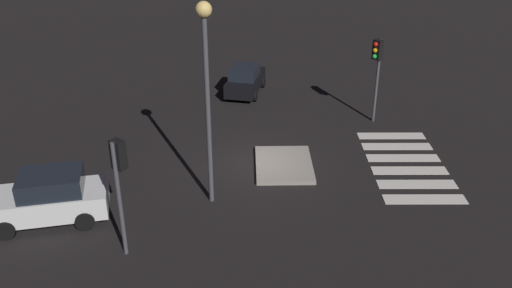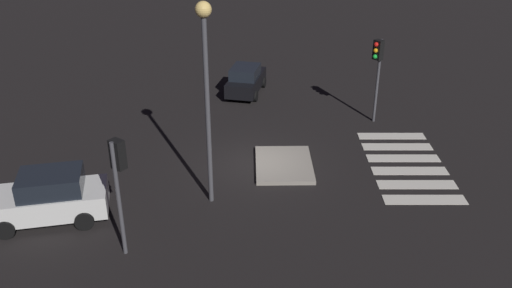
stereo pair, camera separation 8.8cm
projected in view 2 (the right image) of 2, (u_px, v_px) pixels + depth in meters
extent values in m
plane|color=black|center=(256.00, 165.00, 23.56)|extent=(80.00, 80.00, 0.00)
cube|color=gray|center=(284.00, 165.00, 23.37)|extent=(3.27, 2.47, 0.18)
cube|color=silver|center=(47.00, 202.00, 19.47)|extent=(2.67, 4.54, 0.87)
cube|color=black|center=(51.00, 182.00, 19.17)|extent=(2.08, 2.48, 0.71)
cylinder|color=black|center=(5.00, 230.00, 18.61)|extent=(0.39, 0.72, 0.69)
cylinder|color=black|center=(15.00, 202.00, 20.19)|extent=(0.39, 0.72, 0.69)
cylinder|color=black|center=(84.00, 221.00, 19.10)|extent=(0.39, 0.72, 0.69)
cylinder|color=black|center=(88.00, 195.00, 20.67)|extent=(0.39, 0.72, 0.69)
cube|color=black|center=(246.00, 82.00, 31.11)|extent=(4.01, 2.36, 0.77)
cube|color=black|center=(245.00, 72.00, 30.60)|extent=(2.19, 1.83, 0.62)
cylinder|color=black|center=(238.00, 80.00, 32.43)|extent=(0.64, 0.34, 0.60)
cylinder|color=black|center=(264.00, 82.00, 32.14)|extent=(0.64, 0.34, 0.60)
cylinder|color=black|center=(228.00, 94.00, 30.39)|extent=(0.64, 0.34, 0.60)
cylinder|color=black|center=(255.00, 96.00, 30.10)|extent=(0.64, 0.34, 0.60)
sphere|color=#F2EABF|center=(246.00, 72.00, 32.81)|extent=(0.20, 0.20, 0.20)
sphere|color=#F2EABF|center=(260.00, 73.00, 32.64)|extent=(0.20, 0.20, 0.20)
cylinder|color=#47474C|center=(119.00, 200.00, 17.12)|extent=(0.14, 0.14, 4.09)
cube|color=black|center=(118.00, 154.00, 16.56)|extent=(0.51, 0.54, 0.96)
sphere|color=red|center=(121.00, 143.00, 16.57)|extent=(0.22, 0.22, 0.22)
sphere|color=orange|center=(123.00, 152.00, 16.71)|extent=(0.22, 0.22, 0.22)
sphere|color=green|center=(124.00, 161.00, 16.84)|extent=(0.22, 0.22, 0.22)
cylinder|color=#47474C|center=(377.00, 82.00, 26.83)|extent=(0.14, 0.14, 4.27)
cube|color=black|center=(378.00, 50.00, 26.00)|extent=(0.54, 0.52, 0.96)
sphere|color=red|center=(376.00, 44.00, 25.76)|extent=(0.22, 0.22, 0.22)
sphere|color=orange|center=(376.00, 51.00, 25.89)|extent=(0.22, 0.22, 0.22)
sphere|color=green|center=(375.00, 57.00, 26.02)|extent=(0.22, 0.22, 0.22)
cylinder|color=#47474C|center=(208.00, 115.00, 19.37)|extent=(0.18, 0.18, 7.16)
sphere|color=#F9D172|center=(203.00, 9.00, 17.71)|extent=(0.56, 0.56, 0.56)
cube|color=silver|center=(425.00, 200.00, 20.97)|extent=(0.70, 3.20, 0.02)
cube|color=silver|center=(417.00, 185.00, 22.00)|extent=(0.70, 3.20, 0.02)
cube|color=silver|center=(410.00, 171.00, 23.03)|extent=(0.70, 3.20, 0.02)
cube|color=silver|center=(403.00, 158.00, 24.06)|extent=(0.70, 3.20, 0.02)
cube|color=silver|center=(397.00, 147.00, 25.09)|extent=(0.70, 3.20, 0.02)
cube|color=silver|center=(391.00, 136.00, 26.13)|extent=(0.70, 3.20, 0.02)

